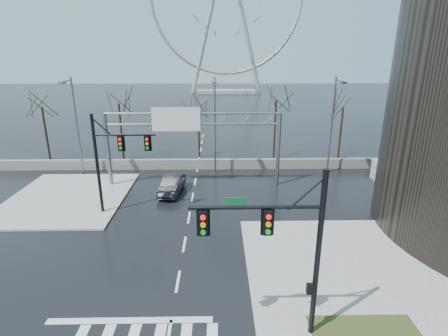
{
  "coord_description": "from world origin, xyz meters",
  "views": [
    {
      "loc": [
        2.31,
        -16.72,
        12.31
      ],
      "look_at": [
        2.75,
        8.22,
        4.0
      ],
      "focal_mm": 28.0,
      "sensor_mm": 36.0,
      "label": 1
    }
  ],
  "objects_px": {
    "signal_mast_far": "(111,155)",
    "signal_mast_near": "(287,241)",
    "sign_gantry": "(189,133)",
    "ferris_wheel": "(226,2)",
    "car": "(172,185)"
  },
  "relations": [
    {
      "from": "car",
      "to": "signal_mast_near",
      "type": "bearing_deg",
      "value": -60.43
    },
    {
      "from": "signal_mast_far",
      "to": "signal_mast_near",
      "type": "bearing_deg",
      "value": -49.74
    },
    {
      "from": "sign_gantry",
      "to": "signal_mast_far",
      "type": "bearing_deg",
      "value": -132.47
    },
    {
      "from": "sign_gantry",
      "to": "ferris_wheel",
      "type": "distance_m",
      "value": 82.91
    },
    {
      "from": "sign_gantry",
      "to": "car",
      "type": "xyz_separation_m",
      "value": [
        -1.56,
        -1.81,
        -4.42
      ]
    },
    {
      "from": "signal_mast_far",
      "to": "car",
      "type": "relative_size",
      "value": 1.72
    },
    {
      "from": "signal_mast_far",
      "to": "sign_gantry",
      "type": "bearing_deg",
      "value": 47.53
    },
    {
      "from": "signal_mast_near",
      "to": "ferris_wheel",
      "type": "distance_m",
      "value": 101.29
    },
    {
      "from": "sign_gantry",
      "to": "ferris_wheel",
      "type": "relative_size",
      "value": 0.32
    },
    {
      "from": "signal_mast_near",
      "to": "signal_mast_far",
      "type": "bearing_deg",
      "value": 130.26
    },
    {
      "from": "signal_mast_near",
      "to": "signal_mast_far",
      "type": "distance_m",
      "value": 17.03
    },
    {
      "from": "signal_mast_far",
      "to": "ferris_wheel",
      "type": "height_order",
      "value": "ferris_wheel"
    },
    {
      "from": "signal_mast_near",
      "to": "sign_gantry",
      "type": "distance_m",
      "value": 19.79
    },
    {
      "from": "signal_mast_near",
      "to": "car",
      "type": "xyz_separation_m",
      "value": [
        -7.08,
        17.18,
        -4.11
      ]
    },
    {
      "from": "sign_gantry",
      "to": "ferris_wheel",
      "type": "height_order",
      "value": "ferris_wheel"
    }
  ]
}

